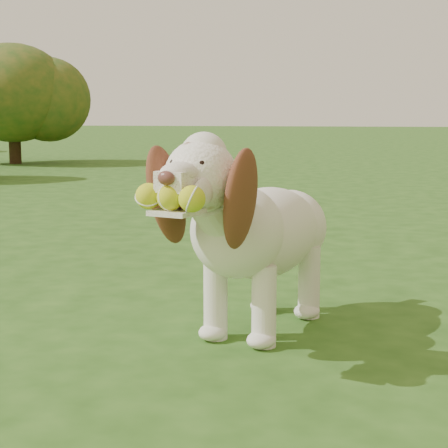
# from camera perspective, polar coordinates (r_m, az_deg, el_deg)

# --- Properties ---
(ground) EXTENTS (80.00, 80.00, 0.00)m
(ground) POSITION_cam_1_polar(r_m,az_deg,el_deg) (2.70, 8.95, -11.17)
(ground) COLOR #234914
(ground) RESTS_ON ground
(dog) EXTENTS (0.70, 1.26, 0.84)m
(dog) POSITION_cam_1_polar(r_m,az_deg,el_deg) (3.02, 2.32, -0.21)
(dog) COLOR white
(dog) RESTS_ON ground
(shrub_e) EXTENTS (1.96, 1.96, 2.03)m
(shrub_e) POSITION_cam_1_polar(r_m,az_deg,el_deg) (13.33, -15.80, 9.57)
(shrub_e) COLOR #382314
(shrub_e) RESTS_ON ground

